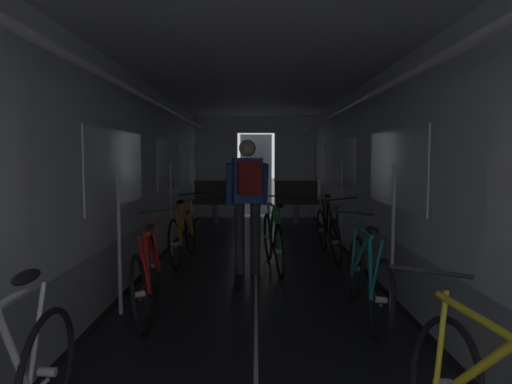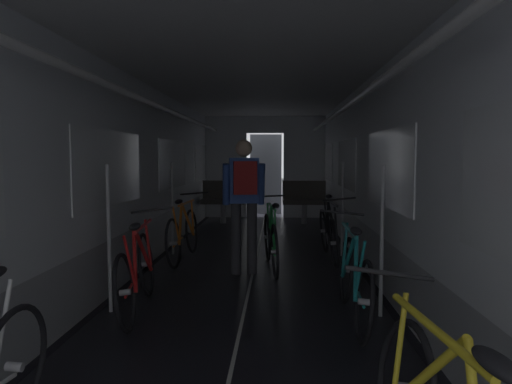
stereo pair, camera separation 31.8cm
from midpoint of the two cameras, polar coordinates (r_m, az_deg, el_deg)
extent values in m
cube|color=black|center=(5.77, -13.35, -10.48)|extent=(0.08, 11.50, 0.01)
cube|color=black|center=(5.69, 15.62, -10.73)|extent=(0.08, 11.50, 0.01)
cube|color=beige|center=(5.56, 1.03, -10.95)|extent=(0.03, 11.27, 0.00)
cube|color=#9EA0A5|center=(5.73, -14.37, -7.56)|extent=(0.12, 11.50, 0.60)
cube|color=silver|center=(5.61, -14.61, 4.78)|extent=(0.12, 11.50, 1.85)
cube|color=white|center=(5.05, -15.81, 2.83)|extent=(0.02, 1.90, 0.80)
cube|color=white|center=(7.82, -9.09, 3.43)|extent=(0.02, 1.90, 0.80)
cube|color=white|center=(10.65, -5.91, 3.69)|extent=(0.02, 1.90, 0.80)
cube|color=yellow|center=(5.44, -14.43, 2.96)|extent=(0.01, 0.20, 0.28)
cylinder|color=white|center=(5.56, -11.31, 10.79)|extent=(0.07, 11.04, 0.07)
cylinder|color=#B7BABF|center=(4.51, -15.85, -5.64)|extent=(0.04, 0.04, 1.40)
cylinder|color=#B7BABF|center=(7.00, -9.05, -2.01)|extent=(0.04, 0.04, 1.40)
cube|color=#9EA0A5|center=(5.65, 16.68, -7.79)|extent=(0.12, 11.50, 0.60)
cube|color=silver|center=(5.52, 16.96, 4.74)|extent=(0.12, 11.50, 1.85)
cube|color=white|center=(4.95, 17.82, 2.76)|extent=(0.02, 1.90, 0.80)
cube|color=white|center=(7.76, 12.31, 3.37)|extent=(0.02, 1.90, 0.80)
cube|color=white|center=(10.61, 9.74, 3.65)|extent=(0.02, 1.90, 0.80)
cube|color=yellow|center=(5.06, 17.48, 2.80)|extent=(0.01, 0.20, 0.28)
cylinder|color=white|center=(5.49, 13.59, 10.83)|extent=(0.07, 11.04, 0.07)
cylinder|color=#B7BABF|center=(4.42, 17.36, -5.88)|extent=(0.04, 0.04, 1.40)
cylinder|color=#B7BABF|center=(6.94, 11.95, -2.11)|extent=(0.04, 0.04, 1.40)
cube|color=silver|center=(11.22, -2.92, 3.10)|extent=(1.00, 0.12, 2.45)
cube|color=silver|center=(11.20, 6.82, 3.07)|extent=(1.00, 0.12, 2.45)
cube|color=silver|center=(11.20, 1.96, 8.35)|extent=(0.90, 0.12, 0.40)
cube|color=#4C4F54|center=(11.88, 1.99, 2.21)|extent=(0.81, 0.04, 2.05)
cube|color=silver|center=(5.46, 1.07, 15.34)|extent=(3.14, 11.62, 0.12)
cylinder|color=gray|center=(10.24, -3.20, -2.66)|extent=(0.12, 0.12, 0.44)
cube|color=#47423D|center=(10.21, -3.21, -1.16)|extent=(0.96, 0.44, 0.10)
cube|color=#47423D|center=(10.38, -3.11, 0.32)|extent=(0.96, 0.08, 0.40)
torus|color=gray|center=(10.45, -5.44, 1.43)|extent=(0.14, 0.14, 0.02)
cylinder|color=gray|center=(10.21, 6.90, -2.70)|extent=(0.12, 0.12, 0.44)
cube|color=#47423D|center=(10.18, 6.92, -1.20)|extent=(0.96, 0.44, 0.10)
cube|color=#47423D|center=(10.35, 6.86, 0.28)|extent=(0.96, 0.08, 0.40)
torus|color=gray|center=(10.35, 4.48, 1.41)|extent=(0.14, 0.14, 0.02)
cylinder|color=yellow|center=(2.26, 24.34, -20.09)|extent=(0.17, 0.53, 0.56)
cylinder|color=yellow|center=(2.02, 25.65, -15.12)|extent=(0.12, 0.82, 0.04)
cylinder|color=yellow|center=(2.49, 21.12, -17.14)|extent=(0.10, 0.10, 0.49)
ellipsoid|color=black|center=(1.66, 32.95, -17.59)|extent=(0.12, 0.25, 0.07)
cylinder|color=black|center=(2.38, 20.00, -9.51)|extent=(0.44, 0.07, 0.09)
torus|color=black|center=(2.90, -24.87, -19.11)|extent=(0.08, 0.67, 0.67)
cylinder|color=#B2B2B7|center=(2.90, -24.87, -19.11)|extent=(0.09, 0.05, 0.06)
cylinder|color=silver|center=(2.76, -25.98, -14.97)|extent=(0.05, 0.16, 0.49)
torus|color=black|center=(7.22, 9.67, -4.76)|extent=(0.13, 0.67, 0.67)
cylinder|color=#B2B2B7|center=(7.22, 9.67, -4.76)|extent=(0.10, 0.05, 0.06)
torus|color=black|center=(6.23, 11.13, -6.24)|extent=(0.13, 0.67, 0.67)
cylinder|color=#B2B2B7|center=(6.23, 11.13, -6.24)|extent=(0.10, 0.05, 0.06)
cylinder|color=black|center=(6.50, 10.85, -3.84)|extent=(0.11, 0.54, 0.56)
cylinder|color=black|center=(6.90, 10.25, -3.35)|extent=(0.08, 0.34, 0.55)
cylinder|color=black|center=(6.63, 10.87, -1.39)|extent=(0.07, 0.82, 0.04)
cylinder|color=black|center=(7.12, 9.98, -2.93)|extent=(0.08, 0.16, 0.49)
cylinder|color=black|center=(7.00, 9.94, -5.24)|extent=(0.04, 0.45, 0.07)
cylinder|color=black|center=(6.22, 11.33, -4.00)|extent=(0.08, 0.09, 0.49)
cylinder|color=black|center=(6.79, 10.22, -5.74)|extent=(0.03, 0.17, 0.17)
ellipsoid|color=black|center=(7.04, 10.31, -0.55)|extent=(0.10, 0.24, 0.07)
cylinder|color=black|center=(6.17, 11.72, -0.89)|extent=(0.44, 0.04, 0.07)
torus|color=black|center=(4.07, -13.76, -12.02)|extent=(0.20, 0.68, 0.67)
cylinder|color=#B2B2B7|center=(4.07, -13.76, -12.02)|extent=(0.10, 0.06, 0.06)
torus|color=black|center=(5.04, -11.72, -8.78)|extent=(0.20, 0.68, 0.67)
cylinder|color=#B2B2B7|center=(5.04, -11.72, -8.78)|extent=(0.10, 0.06, 0.06)
cylinder|color=red|center=(4.69, -11.96, -7.05)|extent=(0.06, 0.55, 0.56)
cylinder|color=red|center=(4.29, -12.75, -8.13)|extent=(0.14, 0.34, 0.55)
cylinder|color=red|center=(4.49, -11.87, -4.15)|extent=(0.13, 0.82, 0.04)
cylinder|color=red|center=(4.07, -13.22, -8.50)|extent=(0.07, 0.17, 0.49)
cylinder|color=red|center=(4.29, -13.26, -11.46)|extent=(0.08, 0.45, 0.07)
cylinder|color=red|center=(4.96, -11.46, -6.15)|extent=(0.10, 0.08, 0.49)
cylinder|color=black|center=(4.51, -12.81, -10.96)|extent=(0.05, 0.17, 0.17)
ellipsoid|color=black|center=(4.06, -12.64, -4.22)|extent=(0.12, 0.25, 0.07)
cylinder|color=black|center=(4.92, -10.99, -2.22)|extent=(0.44, 0.07, 0.08)
torus|color=black|center=(6.15, -8.76, -6.33)|extent=(0.13, 0.67, 0.67)
cylinder|color=#B2B2B7|center=(6.15, -8.76, -6.33)|extent=(0.10, 0.05, 0.06)
torus|color=black|center=(7.13, -6.72, -4.84)|extent=(0.13, 0.67, 0.67)
cylinder|color=#B2B2B7|center=(7.13, -6.72, -4.84)|extent=(0.10, 0.05, 0.06)
cylinder|color=orange|center=(6.79, -7.15, -3.44)|extent=(0.11, 0.54, 0.56)
cylinder|color=orange|center=(6.40, -7.96, -3.93)|extent=(0.07, 0.34, 0.55)
cylinder|color=orange|center=(6.60, -7.28, -1.35)|extent=(0.08, 0.82, 0.04)
cylinder|color=orange|center=(6.18, -8.44, -4.02)|extent=(0.07, 0.16, 0.49)
cylinder|color=orange|center=(6.37, -8.27, -6.16)|extent=(0.04, 0.45, 0.07)
cylinder|color=orange|center=(7.06, -6.63, -2.95)|extent=(0.07, 0.09, 0.49)
cylinder|color=black|center=(6.59, -7.81, -6.00)|extent=(0.03, 0.17, 0.17)
ellipsoid|color=black|center=(6.18, -8.13, -1.19)|extent=(0.11, 0.24, 0.07)
cylinder|color=black|center=(7.04, -6.38, -0.18)|extent=(0.44, 0.05, 0.06)
torus|color=black|center=(3.84, 15.63, -13.00)|extent=(0.11, 0.67, 0.67)
cylinder|color=#B2B2B7|center=(3.84, 15.63, -13.00)|extent=(0.10, 0.05, 0.06)
torus|color=black|center=(4.81, 13.06, -9.42)|extent=(0.11, 0.67, 0.67)
cylinder|color=#B2B2B7|center=(4.81, 13.06, -9.42)|extent=(0.10, 0.05, 0.06)
cylinder|color=teal|center=(4.46, 13.51, -7.65)|extent=(0.09, 0.54, 0.56)
cylinder|color=teal|center=(4.06, 14.52, -8.84)|extent=(0.09, 0.34, 0.55)
cylinder|color=teal|center=(4.25, 13.60, -4.61)|extent=(0.05, 0.82, 0.04)
cylinder|color=teal|center=(3.84, 15.14, -9.27)|extent=(0.07, 0.16, 0.49)
cylinder|color=teal|center=(4.06, 14.97, -12.37)|extent=(0.04, 0.45, 0.07)
cylinder|color=teal|center=(4.73, 12.89, -6.67)|extent=(0.07, 0.09, 0.49)
cylinder|color=black|center=(4.28, 14.39, -11.80)|extent=(0.03, 0.17, 0.17)
ellipsoid|color=black|center=(3.83, 14.66, -4.72)|extent=(0.10, 0.24, 0.07)
cylinder|color=black|center=(4.69, 12.53, -2.54)|extent=(0.44, 0.03, 0.07)
cylinder|color=#2D2D33|center=(5.80, -0.91, -5.78)|extent=(0.13, 0.13, 0.90)
cylinder|color=#2D2D33|center=(5.82, 1.06, -5.74)|extent=(0.13, 0.13, 0.90)
cube|color=#2D4C99|center=(5.72, 0.08, 1.45)|extent=(0.39, 0.27, 0.56)
cylinder|color=#2D4C99|center=(5.73, -2.13, 0.95)|extent=(0.12, 0.21, 0.53)
cylinder|color=#2D4C99|center=(5.78, 2.22, 0.98)|extent=(0.12, 0.21, 0.53)
sphere|color=beige|center=(5.72, 0.08, 5.46)|extent=(0.21, 0.21, 0.21)
cube|color=maroon|center=(5.55, 0.27, 1.78)|extent=(0.30, 0.20, 0.40)
torus|color=black|center=(5.57, 4.00, -7.41)|extent=(0.14, 0.67, 0.67)
cylinder|color=#B2B2B7|center=(5.57, 4.00, -7.41)|extent=(0.10, 0.06, 0.05)
torus|color=black|center=(6.57, 2.81, -5.60)|extent=(0.14, 0.67, 0.67)
cylinder|color=#B2B2B7|center=(6.57, 2.81, -5.60)|extent=(0.10, 0.06, 0.05)
cylinder|color=#1E8438|center=(6.22, 3.23, -4.11)|extent=(0.08, 0.54, 0.56)
cylinder|color=#1E8438|center=(5.82, 3.71, -4.70)|extent=(0.09, 0.34, 0.55)
cylinder|color=#1E8438|center=(6.04, 3.51, -1.84)|extent=(0.13, 0.82, 0.04)
cylinder|color=#1E8438|center=(5.60, 4.02, -4.83)|extent=(0.03, 0.17, 0.49)
cylinder|color=#1E8438|center=(5.80, 3.69, -7.17)|extent=(0.08, 0.45, 0.07)
cylinder|color=#1E8438|center=(6.50, 2.93, -3.54)|extent=(0.06, 0.09, 0.49)
cylinder|color=black|center=(6.02, 3.40, -6.96)|extent=(0.04, 0.17, 0.17)
ellipsoid|color=black|center=(5.61, 4.09, -1.70)|extent=(0.12, 0.25, 0.06)
cylinder|color=black|center=(6.48, 3.05, -0.52)|extent=(0.44, 0.07, 0.04)
camera|label=1|loc=(0.16, -88.63, 0.10)|focal=32.24mm
camera|label=2|loc=(0.16, 91.37, -0.10)|focal=32.24mm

